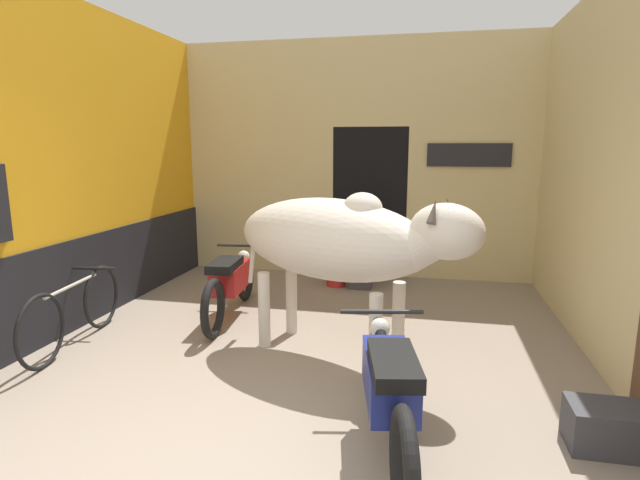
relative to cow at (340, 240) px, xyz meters
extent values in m
cube|color=orange|center=(-2.86, 0.45, 0.59)|extent=(0.18, 4.87, 3.30)
cube|color=black|center=(-2.76, 0.45, -0.59)|extent=(0.03, 4.87, 0.92)
cube|color=#D1BC84|center=(-0.30, 2.98, 1.65)|extent=(4.93, 0.18, 1.19)
cube|color=#D1BC84|center=(-1.68, 2.98, 0.00)|extent=(2.16, 0.18, 2.11)
cube|color=#D1BC84|center=(1.31, 2.98, 0.00)|extent=(1.72, 0.18, 2.11)
cube|color=black|center=(-0.08, 3.34, 0.00)|extent=(1.05, 0.90, 2.11)
cube|color=black|center=(1.25, 2.87, 0.67)|extent=(1.09, 0.03, 0.31)
cube|color=#D1BC84|center=(2.26, 0.45, 0.59)|extent=(0.18, 4.87, 3.30)
ellipsoid|color=beige|center=(-0.11, 0.04, 0.00)|extent=(2.03, 1.42, 0.71)
ellipsoid|color=beige|center=(0.20, -0.08, 0.29)|extent=(0.43, 0.41, 0.26)
cylinder|color=beige|center=(0.69, -0.29, 0.05)|extent=(0.56, 0.49, 0.47)
ellipsoid|color=beige|center=(0.87, -0.36, 0.17)|extent=(0.68, 0.56, 0.43)
cylinder|color=beige|center=(-0.93, 0.39, -0.22)|extent=(0.14, 0.09, 0.64)
cylinder|color=beige|center=(0.51, 0.01, -0.70)|extent=(0.11, 0.11, 0.71)
cylinder|color=beige|center=(0.35, -0.37, -0.70)|extent=(0.11, 0.11, 0.71)
cylinder|color=beige|center=(-0.57, 0.46, -0.70)|extent=(0.11, 0.11, 0.71)
cylinder|color=beige|center=(-0.73, 0.08, -0.70)|extent=(0.11, 0.11, 0.71)
cone|color=#473D33|center=(0.88, -0.20, 0.33)|extent=(0.12, 0.16, 0.19)
cone|color=#473D33|center=(0.76, -0.48, 0.33)|extent=(0.12, 0.16, 0.19)
torus|color=black|center=(0.65, -1.92, -0.75)|extent=(0.19, 0.61, 0.61)
torus|color=black|center=(0.41, -0.67, -0.75)|extent=(0.19, 0.61, 0.61)
cube|color=navy|center=(0.53, -1.29, -0.59)|extent=(0.41, 0.74, 0.28)
cube|color=black|center=(0.56, -1.48, -0.41)|extent=(0.36, 0.60, 0.09)
cylinder|color=black|center=(0.43, -0.80, -0.34)|extent=(0.58, 0.14, 0.03)
sphere|color=silver|center=(0.42, -0.72, -0.50)|extent=(0.15, 0.15, 0.15)
torus|color=black|center=(-1.28, 0.18, -0.76)|extent=(0.14, 0.60, 0.59)
torus|color=black|center=(-1.40, 1.40, -0.76)|extent=(0.14, 0.60, 0.59)
cube|color=maroon|center=(-1.34, 0.79, -0.61)|extent=(0.35, 0.70, 0.28)
cube|color=black|center=(-1.32, 0.61, -0.43)|extent=(0.31, 0.57, 0.09)
cylinder|color=black|center=(-1.39, 1.27, -0.36)|extent=(0.58, 0.09, 0.03)
sphere|color=silver|center=(-1.40, 1.35, -0.51)|extent=(0.15, 0.15, 0.15)
torus|color=black|center=(-2.41, -0.76, -0.73)|extent=(0.11, 0.65, 0.65)
torus|color=black|center=(-2.52, 0.21, -0.73)|extent=(0.11, 0.65, 0.65)
cylinder|color=#B7B2A8|center=(-2.47, -0.27, -0.47)|extent=(0.13, 0.80, 0.03)
cylinder|color=black|center=(-2.51, 0.13, -0.41)|extent=(0.44, 0.08, 0.03)
cube|color=#3D3842|center=(-0.09, 2.15, -0.86)|extent=(0.28, 0.14, 0.39)
cube|color=#3D3842|center=(-0.09, 2.24, -0.62)|extent=(0.28, 0.32, 0.11)
cube|color=beige|center=(-0.09, 2.31, -0.38)|extent=(0.41, 0.20, 0.48)
sphere|color=#937051|center=(-0.09, 2.31, -0.04)|extent=(0.20, 0.20, 0.20)
cylinder|color=red|center=(-0.44, 2.24, -0.88)|extent=(0.25, 0.25, 0.35)
cylinder|color=red|center=(-0.44, 2.24, -0.69)|extent=(0.36, 0.36, 0.04)
cube|color=#38383D|center=(1.84, -1.03, -0.92)|extent=(0.44, 0.32, 0.28)
camera|label=1|loc=(0.70, -4.14, 0.80)|focal=28.00mm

